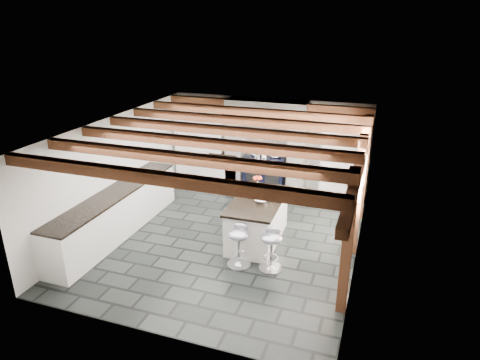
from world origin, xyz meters
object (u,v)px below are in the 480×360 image
(kitchen_island, at_px, (258,219))
(bar_stool_near, at_px, (271,244))
(bar_stool_far, at_px, (239,241))
(range_cooker, at_px, (265,172))

(kitchen_island, xyz_separation_m, bar_stool_near, (0.53, -0.94, 0.04))
(bar_stool_near, bearing_deg, bar_stool_far, -178.79)
(range_cooker, height_order, kitchen_island, kitchen_island)
(kitchen_island, height_order, bar_stool_near, kitchen_island)
(range_cooker, distance_m, bar_stool_far, 3.65)
(range_cooker, xyz_separation_m, bar_stool_near, (1.11, -3.54, 0.02))
(range_cooker, relative_size, bar_stool_near, 1.27)
(range_cooker, bearing_deg, bar_stool_near, -72.54)
(range_cooker, distance_m, kitchen_island, 2.66)
(range_cooker, height_order, bar_stool_near, range_cooker)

